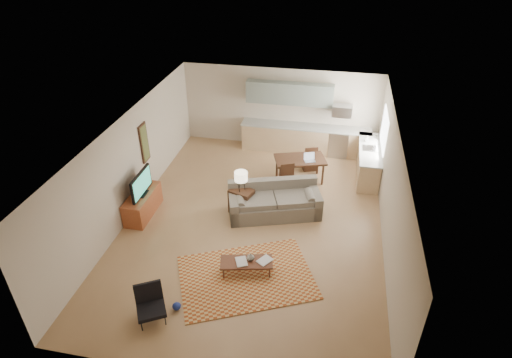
% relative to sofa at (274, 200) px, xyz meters
% --- Properties ---
extents(room, '(9.00, 9.00, 9.00)m').
position_rel_sofa_xyz_m(room, '(-0.46, -0.47, 0.92)').
color(room, '#99714A').
rests_on(room, ground).
extents(kitchen_counter_back, '(4.26, 0.64, 0.92)m').
position_rel_sofa_xyz_m(kitchen_counter_back, '(0.44, 3.71, 0.03)').
color(kitchen_counter_back, tan).
rests_on(kitchen_counter_back, ground).
extents(kitchen_counter_right, '(0.64, 2.26, 0.92)m').
position_rel_sofa_xyz_m(kitchen_counter_right, '(2.47, 2.53, 0.03)').
color(kitchen_counter_right, tan).
rests_on(kitchen_counter_right, ground).
extents(kitchen_range, '(0.62, 0.62, 0.90)m').
position_rel_sofa_xyz_m(kitchen_range, '(1.54, 3.71, 0.02)').
color(kitchen_range, '#A5A8AD').
rests_on(kitchen_range, ground).
extents(kitchen_microwave, '(0.62, 0.40, 0.35)m').
position_rel_sofa_xyz_m(kitchen_microwave, '(1.54, 3.73, 1.12)').
color(kitchen_microwave, '#A5A8AD').
rests_on(kitchen_microwave, room).
extents(upper_cabinets, '(2.80, 0.34, 0.70)m').
position_rel_sofa_xyz_m(upper_cabinets, '(-0.16, 3.86, 1.52)').
color(upper_cabinets, gray).
rests_on(upper_cabinets, room).
extents(window_right, '(0.02, 1.40, 1.05)m').
position_rel_sofa_xyz_m(window_right, '(2.77, 2.53, 1.12)').
color(window_right, white).
rests_on(window_right, room).
extents(wall_art_left, '(0.06, 0.42, 1.10)m').
position_rel_sofa_xyz_m(wall_art_left, '(-3.67, 0.43, 1.12)').
color(wall_art_left, olive).
rests_on(wall_art_left, room).
extents(triptych, '(1.70, 0.04, 0.50)m').
position_rel_sofa_xyz_m(triptych, '(-0.56, 4.00, 1.32)').
color(triptych, beige).
rests_on(triptych, room).
extents(rug, '(3.45, 3.01, 0.02)m').
position_rel_sofa_xyz_m(rug, '(-0.23, -2.45, -0.42)').
color(rug, '#993D18').
rests_on(rug, floor).
extents(sofa, '(2.71, 1.80, 0.87)m').
position_rel_sofa_xyz_m(sofa, '(0.00, 0.00, 0.00)').
color(sofa, '#675F53').
rests_on(sofa, floor).
extents(coffee_table, '(1.23, 0.70, 0.35)m').
position_rel_sofa_xyz_m(coffee_table, '(-0.25, -2.31, -0.26)').
color(coffee_table, '#492415').
rests_on(coffee_table, floor).
extents(book_a, '(0.47, 0.49, 0.03)m').
position_rel_sofa_xyz_m(book_a, '(-0.47, -2.41, -0.07)').
color(book_a, maroon).
rests_on(book_a, coffee_table).
extents(book_b, '(0.55, 0.56, 0.03)m').
position_rel_sofa_xyz_m(book_b, '(0.04, -2.15, -0.08)').
color(book_b, navy).
rests_on(book_b, coffee_table).
extents(vase, '(0.19, 0.19, 0.17)m').
position_rel_sofa_xyz_m(vase, '(-0.17, -2.25, -0.00)').
color(vase, black).
rests_on(vase, coffee_table).
extents(armchair, '(0.86, 0.86, 0.72)m').
position_rel_sofa_xyz_m(armchair, '(-1.81, -3.92, -0.07)').
color(armchair, black).
rests_on(armchair, floor).
extents(tv_credenza, '(0.53, 1.39, 0.64)m').
position_rel_sofa_xyz_m(tv_credenza, '(-3.42, -0.68, -0.11)').
color(tv_credenza, brown).
rests_on(tv_credenza, floor).
extents(tv, '(0.11, 1.07, 0.64)m').
position_rel_sofa_xyz_m(tv, '(-3.37, -0.68, 0.53)').
color(tv, black).
rests_on(tv, tv_credenza).
extents(console_table, '(0.70, 0.58, 0.71)m').
position_rel_sofa_xyz_m(console_table, '(-0.87, -0.08, -0.08)').
color(console_table, '#351E12').
rests_on(console_table, floor).
extents(table_lamp, '(0.41, 0.41, 0.56)m').
position_rel_sofa_xyz_m(table_lamp, '(-0.87, -0.08, 0.55)').
color(table_lamp, beige).
rests_on(table_lamp, console_table).
extents(dining_table, '(1.64, 1.24, 0.74)m').
position_rel_sofa_xyz_m(dining_table, '(0.47, 1.83, -0.06)').
color(dining_table, '#351E12').
rests_on(dining_table, floor).
extents(dining_chair_near, '(0.55, 0.56, 0.86)m').
position_rel_sofa_xyz_m(dining_chair_near, '(0.24, 1.09, -0.01)').
color(dining_chair_near, '#351E12').
rests_on(dining_chair_near, floor).
extents(dining_chair_far, '(0.52, 0.53, 0.84)m').
position_rel_sofa_xyz_m(dining_chair_far, '(0.69, 2.56, -0.01)').
color(dining_chair_far, '#351E12').
rests_on(dining_chair_far, floor).
extents(laptop, '(0.37, 0.32, 0.23)m').
position_rel_sofa_xyz_m(laptop, '(0.76, 1.73, 0.42)').
color(laptop, '#A5A8AD').
rests_on(laptop, dining_table).
extents(soap_bottle, '(0.10, 0.10, 0.19)m').
position_rel_sofa_xyz_m(soap_bottle, '(2.37, 2.98, 0.58)').
color(soap_bottle, beige).
rests_on(soap_bottle, kitchen_counter_right).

